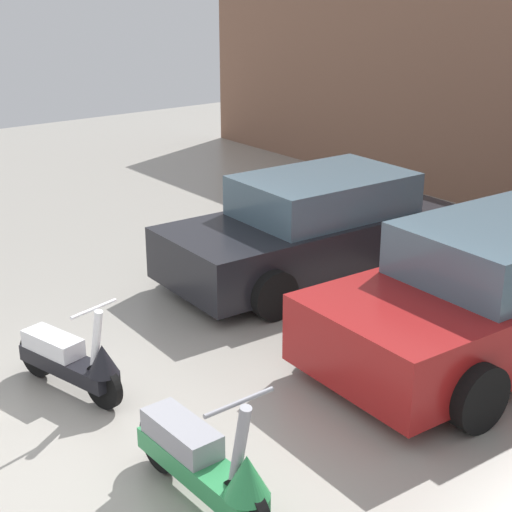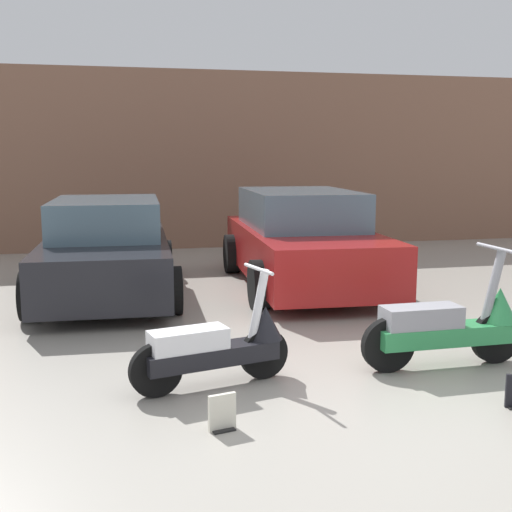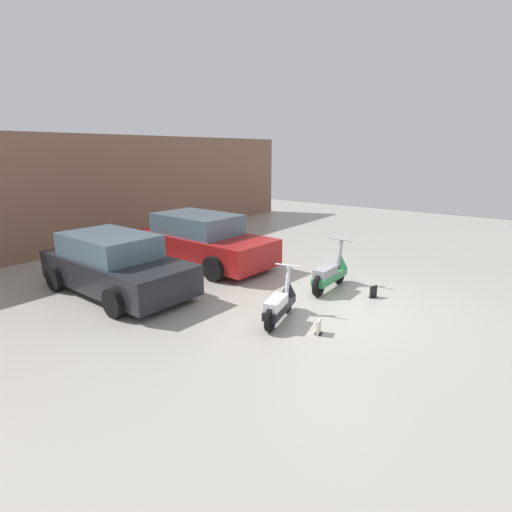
{
  "view_description": "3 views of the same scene",
  "coord_description": "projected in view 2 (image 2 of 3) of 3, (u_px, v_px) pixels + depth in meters",
  "views": [
    {
      "loc": [
        4.95,
        -2.0,
        3.71
      ],
      "look_at": [
        -0.87,
        2.52,
        0.99
      ],
      "focal_mm": 55.0,
      "sensor_mm": 36.0,
      "label": 1
    },
    {
      "loc": [
        -1.93,
        -4.43,
        1.9
      ],
      "look_at": [
        -0.43,
        2.37,
        0.78
      ],
      "focal_mm": 45.0,
      "sensor_mm": 36.0,
      "label": 2
    },
    {
      "loc": [
        -6.91,
        -3.17,
        3.06
      ],
      "look_at": [
        0.02,
        2.03,
        0.74
      ],
      "focal_mm": 28.0,
      "sensor_mm": 36.0,
      "label": 3
    }
  ],
  "objects": [
    {
      "name": "placard_near_left_scooter",
      "position": [
        222.0,
        414.0,
        4.44
      ],
      "size": [
        0.2,
        0.15,
        0.26
      ],
      "rotation": [
        0.0,
        0.0,
        0.23
      ],
      "color": "black",
      "rests_on": "ground_plane"
    },
    {
      "name": "wall_back",
      "position": [
        211.0,
        160.0,
        12.87
      ],
      "size": [
        19.6,
        0.12,
        3.53
      ],
      "primitive_type": "cube",
      "color": "#845B47",
      "rests_on": "ground_plane"
    },
    {
      "name": "scooter_front_left",
      "position": [
        219.0,
        346.0,
        5.26
      ],
      "size": [
        1.36,
        0.61,
        0.97
      ],
      "rotation": [
        0.0,
        0.0,
        0.24
      ],
      "color": "black",
      "rests_on": "ground_plane"
    },
    {
      "name": "car_rear_left",
      "position": [
        107.0,
        250.0,
        8.64
      ],
      "size": [
        1.94,
        3.85,
        1.29
      ],
      "rotation": [
        0.0,
        0.0,
        -1.61
      ],
      "color": "black",
      "rests_on": "ground_plane"
    },
    {
      "name": "ground_plane",
      "position": [
        375.0,
        401.0,
        4.98
      ],
      "size": [
        28.0,
        28.0,
        0.0
      ],
      "primitive_type": "plane",
      "color": "#9E998E"
    },
    {
      "name": "scooter_front_right",
      "position": [
        451.0,
        325.0,
        5.73
      ],
      "size": [
        1.55,
        0.56,
        1.08
      ],
      "rotation": [
        0.0,
        0.0,
        0.02
      ],
      "color": "black",
      "rests_on": "ground_plane"
    },
    {
      "name": "car_rear_center",
      "position": [
        303.0,
        241.0,
        9.26
      ],
      "size": [
        2.1,
        4.11,
        1.37
      ],
      "rotation": [
        0.0,
        0.0,
        -1.62
      ],
      "color": "maroon",
      "rests_on": "ground_plane"
    }
  ]
}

